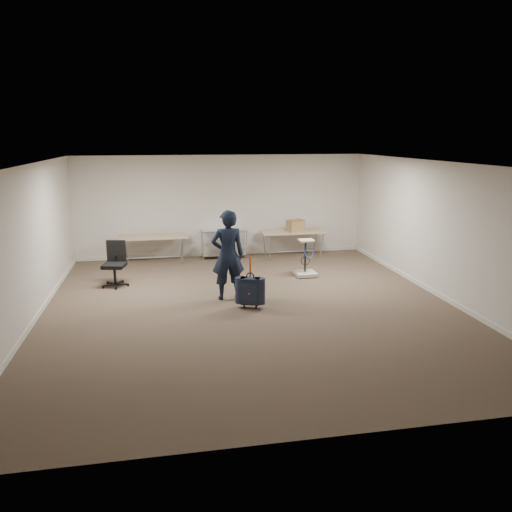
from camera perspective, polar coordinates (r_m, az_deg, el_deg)
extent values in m
plane|color=#49362C|center=(9.93, -0.64, -5.82)|extent=(9.00, 9.00, 0.00)
plane|color=beige|center=(13.95, -3.89, 5.71)|extent=(8.00, 0.00, 8.00)
plane|color=beige|center=(5.34, 7.84, -7.31)|extent=(8.00, 0.00, 8.00)
plane|color=beige|center=(9.71, -24.59, 1.07)|extent=(0.00, 9.00, 9.00)
plane|color=beige|center=(10.97, 20.41, 2.76)|extent=(0.00, 9.00, 9.00)
plane|color=white|center=(9.38, -0.68, 10.54)|extent=(8.00, 8.00, 0.00)
cube|color=beige|center=(14.19, -3.80, 0.30)|extent=(8.00, 0.02, 0.10)
cube|color=beige|center=(10.06, -23.78, -6.45)|extent=(0.02, 9.00, 0.10)
cube|color=beige|center=(11.28, 19.81, -3.99)|extent=(0.02, 9.00, 0.10)
cube|color=tan|center=(13.43, -11.64, 2.18)|extent=(1.80, 0.75, 0.03)
cylinder|color=gray|center=(13.55, -11.53, -0.15)|extent=(1.50, 0.02, 0.02)
cylinder|color=gray|center=(13.25, -14.83, 0.24)|extent=(0.13, 0.04, 0.69)
cylinder|color=gray|center=(13.22, -8.33, 0.52)|extent=(0.13, 0.04, 0.69)
cylinder|color=gray|center=(13.83, -14.66, 0.80)|extent=(0.13, 0.04, 0.69)
cylinder|color=gray|center=(13.80, -8.45, 1.07)|extent=(0.13, 0.04, 0.69)
cube|color=tan|center=(13.88, 4.24, 2.79)|extent=(1.80, 0.75, 0.03)
cylinder|color=gray|center=(14.00, 4.20, 0.53)|extent=(1.50, 0.02, 0.02)
cylinder|color=gray|center=(13.50, 1.46, 0.93)|extent=(0.13, 0.04, 0.69)
cylinder|color=gray|center=(13.88, 7.53, 1.17)|extent=(0.13, 0.04, 0.69)
cylinder|color=gray|center=(14.07, 0.95, 1.46)|extent=(0.13, 0.04, 0.69)
cylinder|color=gray|center=(14.44, 6.79, 1.68)|extent=(0.13, 0.04, 0.69)
cylinder|color=silver|center=(13.55, -6.08, 1.14)|extent=(0.02, 0.02, 0.80)
cylinder|color=silver|center=(13.70, -1.07, 1.35)|extent=(0.02, 0.02, 0.80)
cylinder|color=silver|center=(13.99, -6.23, 1.53)|extent=(0.02, 0.02, 0.80)
cylinder|color=silver|center=(14.13, -1.38, 1.72)|extent=(0.02, 0.02, 0.80)
cube|color=silver|center=(13.89, -3.66, 0.23)|extent=(1.20, 0.45, 0.02)
cube|color=silver|center=(13.82, -3.68, 1.64)|extent=(1.20, 0.45, 0.02)
cube|color=silver|center=(13.75, -3.70, 2.99)|extent=(1.20, 0.45, 0.01)
imported|color=black|center=(10.17, -3.24, 0.11)|extent=(0.70, 0.47, 1.86)
cube|color=black|center=(9.75, -0.67, -3.97)|extent=(0.43, 0.33, 0.52)
cube|color=black|center=(9.86, -0.65, -5.45)|extent=(0.37, 0.25, 0.03)
cylinder|color=black|center=(9.87, -1.35, -5.72)|extent=(0.05, 0.07, 0.07)
cylinder|color=black|center=(9.84, 0.02, -5.79)|extent=(0.05, 0.07, 0.07)
torus|color=black|center=(9.67, -0.68, -2.34)|extent=(0.16, 0.08, 0.16)
cube|color=#FD4F0D|center=(9.64, -0.66, -1.23)|extent=(0.03, 0.02, 0.40)
cylinder|color=black|center=(11.69, -15.76, -3.11)|extent=(0.61, 0.61, 0.09)
cylinder|color=black|center=(11.63, -15.83, -2.12)|extent=(0.06, 0.06, 0.41)
cube|color=black|center=(11.57, -15.90, -1.05)|extent=(0.56, 0.56, 0.08)
cube|color=black|center=(11.72, -15.68, 0.58)|extent=(0.43, 0.15, 0.49)
cube|color=beige|center=(12.11, 5.67, -2.01)|extent=(0.50, 0.50, 0.08)
cylinder|color=black|center=(11.89, 5.03, -2.49)|extent=(0.06, 0.06, 0.04)
cylinder|color=black|center=(12.05, 5.66, 0.02)|extent=(0.05, 0.05, 0.78)
cube|color=beige|center=(11.92, 5.77, 1.79)|extent=(0.35, 0.30, 0.04)
torus|color=blue|center=(11.92, 6.06, 0.34)|extent=(0.25, 0.11, 0.24)
cube|color=#977346|center=(13.81, 4.53, 3.49)|extent=(0.51, 0.43, 0.32)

